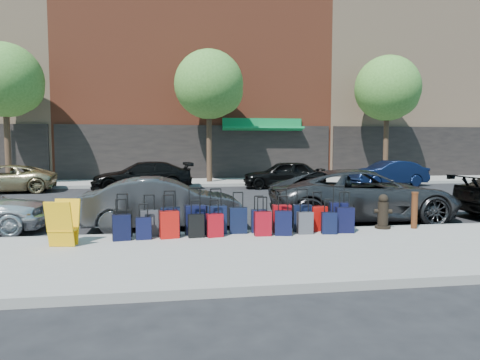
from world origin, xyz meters
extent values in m
plane|color=black|center=(0.00, 0.00, 0.00)|extent=(120.00, 120.00, 0.00)
cube|color=gray|center=(0.00, -6.50, 0.07)|extent=(60.00, 4.00, 0.15)
cube|color=gray|center=(0.00, 10.00, 0.07)|extent=(60.00, 4.00, 0.15)
cube|color=gray|center=(0.00, -4.48, 0.07)|extent=(60.00, 0.08, 0.15)
cube|color=gray|center=(0.00, 7.98, 0.07)|extent=(60.00, 0.08, 0.15)
cube|color=brown|center=(0.00, 18.00, 10.00)|extent=(17.00, 12.00, 20.00)
cube|color=black|center=(0.00, 11.95, 1.70)|extent=(16.66, 0.15, 3.40)
cube|color=#0C6E36|center=(4.00, 11.60, 3.20)|extent=(5.00, 0.91, 0.27)
cube|color=#0C6E36|center=(4.00, 11.90, 3.55)|extent=(5.00, 0.10, 0.60)
cube|color=tan|center=(16.00, 18.00, 9.00)|extent=(15.00, 12.00, 18.00)
cube|color=black|center=(16.00, 11.95, 1.70)|extent=(14.70, 0.15, 3.40)
cylinder|color=black|center=(-10.00, 9.50, 2.55)|extent=(0.30, 0.30, 4.80)
sphere|color=#396B23|center=(-10.00, 9.50, 5.52)|extent=(3.80, 3.80, 3.80)
sphere|color=#396B23|center=(-9.40, 9.50, 5.14)|extent=(2.58, 2.58, 2.58)
cylinder|color=black|center=(0.50, 9.50, 2.55)|extent=(0.30, 0.30, 4.80)
sphere|color=#396B23|center=(0.50, 9.50, 5.52)|extent=(3.80, 3.80, 3.80)
sphere|color=#396B23|center=(1.10, 9.50, 5.14)|extent=(2.58, 2.58, 2.58)
cylinder|color=black|center=(11.00, 9.50, 2.55)|extent=(0.30, 0.30, 4.80)
sphere|color=#396B23|center=(11.00, 9.50, 5.52)|extent=(3.80, 3.80, 3.80)
sphere|color=#396B23|center=(11.60, 9.50, 5.14)|extent=(2.58, 2.58, 2.58)
cube|color=black|center=(-2.55, -4.76, 0.45)|extent=(0.42, 0.26, 0.59)
cylinder|color=black|center=(-2.55, -4.76, 1.09)|extent=(0.22, 0.06, 0.03)
cube|color=#36363A|center=(-1.97, -4.80, 0.44)|extent=(0.40, 0.24, 0.58)
cylinder|color=black|center=(-1.97, -4.80, 1.06)|extent=(0.22, 0.05, 0.03)
cube|color=black|center=(-1.51, -4.81, 0.46)|extent=(0.43, 0.26, 0.63)
cylinder|color=black|center=(-1.51, -4.81, 1.14)|extent=(0.24, 0.05, 0.03)
cube|color=black|center=(-0.96, -4.78, 0.48)|extent=(0.47, 0.29, 0.66)
cylinder|color=black|center=(-0.96, -4.78, 1.20)|extent=(0.25, 0.06, 0.03)
cube|color=black|center=(-0.48, -4.80, 0.47)|extent=(0.45, 0.28, 0.65)
cylinder|color=black|center=(-0.48, -4.80, 1.17)|extent=(0.24, 0.06, 0.03)
cube|color=black|center=(0.02, -4.79, 0.44)|extent=(0.40, 0.24, 0.59)
cylinder|color=black|center=(0.02, -4.79, 1.08)|extent=(0.22, 0.04, 0.03)
cube|color=black|center=(0.51, -4.79, 0.42)|extent=(0.37, 0.23, 0.53)
cylinder|color=black|center=(0.51, -4.79, 0.99)|extent=(0.20, 0.05, 0.03)
cube|color=#9B0A10|center=(1.04, -4.80, 0.47)|extent=(0.43, 0.26, 0.63)
cylinder|color=black|center=(1.04, -4.80, 1.15)|extent=(0.24, 0.05, 0.03)
cube|color=black|center=(1.54, -4.79, 0.46)|extent=(0.45, 0.29, 0.62)
cylinder|color=black|center=(1.54, -4.79, 1.14)|extent=(0.24, 0.07, 0.03)
cube|color=#B40F0B|center=(1.92, -4.81, 0.44)|extent=(0.42, 0.28, 0.58)
cylinder|color=black|center=(1.92, -4.81, 1.07)|extent=(0.22, 0.07, 0.03)
cube|color=black|center=(2.44, -4.79, 0.48)|extent=(0.48, 0.32, 0.66)
cylinder|color=black|center=(2.44, -4.79, 1.19)|extent=(0.25, 0.08, 0.03)
cube|color=black|center=(-2.53, -5.15, 0.42)|extent=(0.40, 0.27, 0.55)
cylinder|color=black|center=(-2.53, -5.15, 1.02)|extent=(0.21, 0.07, 0.03)
cube|color=black|center=(-2.07, -5.12, 0.39)|extent=(0.33, 0.21, 0.47)
cylinder|color=black|center=(-2.07, -5.12, 0.90)|extent=(0.18, 0.05, 0.03)
cube|color=#B0100B|center=(-1.53, -5.08, 0.44)|extent=(0.43, 0.30, 0.59)
cylinder|color=black|center=(-1.53, -5.08, 1.09)|extent=(0.23, 0.07, 0.03)
cube|color=black|center=(-0.95, -5.09, 0.40)|extent=(0.36, 0.22, 0.50)
cylinder|color=black|center=(-0.95, -5.09, 0.95)|extent=(0.19, 0.05, 0.03)
cube|color=maroon|center=(-0.55, -5.11, 0.40)|extent=(0.37, 0.26, 0.51)
cylinder|color=black|center=(-0.55, -5.11, 0.96)|extent=(0.20, 0.06, 0.03)
cube|color=maroon|center=(0.52, -5.14, 0.42)|extent=(0.37, 0.22, 0.54)
cylinder|color=black|center=(0.52, -5.14, 1.01)|extent=(0.21, 0.04, 0.03)
cube|color=black|center=(0.98, -5.16, 0.42)|extent=(0.41, 0.28, 0.55)
cylinder|color=black|center=(0.98, -5.16, 1.02)|extent=(0.21, 0.07, 0.03)
cube|color=#404046|center=(1.51, -5.08, 0.40)|extent=(0.34, 0.20, 0.50)
cylinder|color=black|center=(1.51, -5.08, 0.94)|extent=(0.19, 0.04, 0.03)
cube|color=black|center=(2.05, -5.16, 0.40)|extent=(0.36, 0.24, 0.49)
cylinder|color=black|center=(2.05, -5.16, 0.93)|extent=(0.19, 0.06, 0.03)
cube|color=black|center=(2.46, -5.09, 0.44)|extent=(0.42, 0.28, 0.58)
cylinder|color=black|center=(2.46, -5.09, 1.08)|extent=(0.22, 0.06, 0.03)
cylinder|color=black|center=(3.58, -4.74, 0.18)|extent=(0.37, 0.37, 0.06)
cylinder|color=black|center=(3.58, -4.74, 0.50)|extent=(0.25, 0.25, 0.58)
sphere|color=black|center=(3.58, -4.74, 0.87)|extent=(0.23, 0.23, 0.23)
cylinder|color=black|center=(3.58, -4.74, 0.57)|extent=(0.43, 0.22, 0.10)
cylinder|color=#38190C|center=(4.32, -4.87, 0.58)|extent=(0.14, 0.14, 0.87)
cylinder|color=#38190C|center=(4.32, -4.87, 1.02)|extent=(0.16, 0.16, 0.04)
cube|color=#F2AC0D|center=(-3.64, -5.67, 0.61)|extent=(0.54, 0.31, 0.92)
cube|color=#F2AC0D|center=(-3.59, -5.34, 0.61)|extent=(0.54, 0.31, 0.92)
cube|color=#F2AC0D|center=(-3.61, -5.51, 0.48)|extent=(0.56, 0.41, 0.02)
imported|color=#37373A|center=(-1.70, -3.27, 0.67)|extent=(4.07, 1.49, 1.33)
imported|color=#313133|center=(3.93, -2.84, 0.74)|extent=(5.44, 2.74, 1.48)
imported|color=tan|center=(-9.22, 6.57, 0.63)|extent=(4.76, 2.59, 1.27)
imported|color=black|center=(-2.96, 6.67, 0.69)|extent=(4.96, 2.46, 1.39)
imported|color=black|center=(4.04, 6.64, 0.70)|extent=(4.28, 2.12, 1.40)
imported|color=#0B1633|center=(9.82, 6.88, 0.68)|extent=(4.25, 1.87, 1.36)
camera|label=1|loc=(-1.39, -14.35, 2.15)|focal=32.00mm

